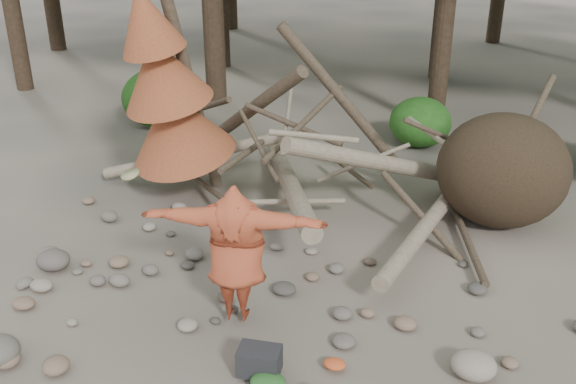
% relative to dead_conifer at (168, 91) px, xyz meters
% --- Properties ---
extents(ground, '(120.00, 120.00, 0.00)m').
position_rel_dead_conifer_xyz_m(ground, '(3.12, -3.37, -2.11)').
color(ground, '#514C44').
rests_on(ground, ground).
extents(deadfall_pile, '(8.55, 5.24, 3.30)m').
position_rel_dead_conifer_xyz_m(deadfall_pile, '(5.13, 0.87, -1.16)').
color(deadfall_pile, '#332619').
rests_on(deadfall_pile, ground).
extents(dead_conifer, '(2.06, 2.16, 4.35)m').
position_rel_dead_conifer_xyz_m(dead_conifer, '(0.00, 0.00, 0.00)').
color(dead_conifer, '#4C3F30').
rests_on(dead_conifer, ground).
extents(bush_left, '(1.80, 1.80, 1.44)m').
position_rel_dead_conifer_xyz_m(bush_left, '(-2.38, 3.83, -1.39)').
color(bush_left, '#1D4B14').
rests_on(bush_left, ground).
extents(bush_mid, '(1.40, 1.40, 1.12)m').
position_rel_dead_conifer_xyz_m(bush_mid, '(3.92, 4.43, -1.55)').
color(bush_mid, '#275F1B').
rests_on(bush_mid, ground).
extents(frisbee_thrower, '(2.83, 1.03, 1.92)m').
position_rel_dead_conifer_xyz_m(frisbee_thrower, '(2.53, -3.11, -1.07)').
color(frisbee_thrower, '#A54225').
rests_on(frisbee_thrower, ground).
extents(backpack, '(0.53, 0.38, 0.33)m').
position_rel_dead_conifer_xyz_m(backpack, '(3.19, -4.07, -1.95)').
color(backpack, black).
rests_on(backpack, ground).
extents(cloth_orange, '(0.27, 0.22, 0.10)m').
position_rel_dead_conifer_xyz_m(cloth_orange, '(4.01, -3.70, -2.06)').
color(cloth_orange, '#C34A21').
rests_on(cloth_orange, ground).
extents(boulder_mid_right, '(0.54, 0.49, 0.32)m').
position_rel_dead_conifer_xyz_m(boulder_mid_right, '(5.59, -3.28, -1.95)').
color(boulder_mid_right, gray).
rests_on(boulder_mid_right, ground).
extents(boulder_mid_left, '(0.52, 0.47, 0.31)m').
position_rel_dead_conifer_xyz_m(boulder_mid_left, '(-0.65, -2.77, -1.96)').
color(boulder_mid_left, '#5B524C').
rests_on(boulder_mid_left, ground).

